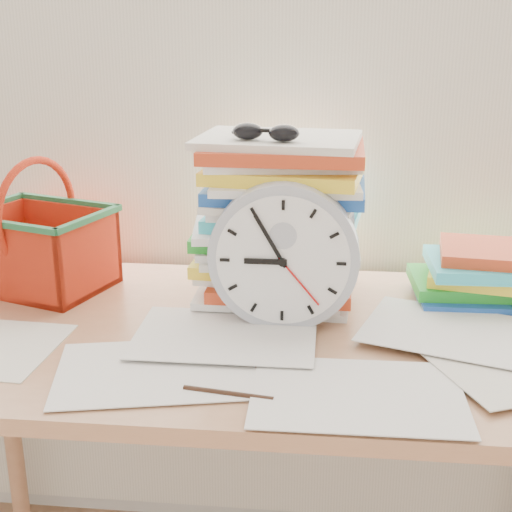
# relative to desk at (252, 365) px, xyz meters

# --- Properties ---
(curtain) EXTENTS (2.40, 0.01, 2.50)m
(curtain) POSITION_rel_desk_xyz_m (0.00, 0.38, 0.62)
(curtain) COLOR white
(curtain) RESTS_ON room_shell
(desk) EXTENTS (1.40, 0.70, 0.75)m
(desk) POSITION_rel_desk_xyz_m (0.00, 0.00, 0.00)
(desk) COLOR #B47C54
(desk) RESTS_ON ground
(paper_stack) EXTENTS (0.34, 0.28, 0.34)m
(paper_stack) POSITION_rel_desk_xyz_m (0.03, 0.17, 0.24)
(paper_stack) COLOR white
(paper_stack) RESTS_ON desk
(clock) EXTENTS (0.28, 0.06, 0.28)m
(clock) POSITION_rel_desk_xyz_m (0.06, 0.02, 0.21)
(clock) COLOR #A9AFBC
(clock) RESTS_ON desk
(sunglasses) EXTENTS (0.17, 0.15, 0.04)m
(sunglasses) POSITION_rel_desk_xyz_m (0.02, 0.11, 0.43)
(sunglasses) COLOR black
(sunglasses) RESTS_ON paper_stack
(book_stack) EXTENTS (0.29, 0.23, 0.12)m
(book_stack) POSITION_rel_desk_xyz_m (0.46, 0.19, 0.13)
(book_stack) COLOR white
(book_stack) RESTS_ON desk
(basket) EXTENTS (0.33, 0.29, 0.28)m
(basket) POSITION_rel_desk_xyz_m (-0.47, 0.18, 0.21)
(basket) COLOR red
(basket) RESTS_ON desk
(pen) EXTENTS (0.14, 0.03, 0.01)m
(pen) POSITION_rel_desk_xyz_m (-0.01, -0.25, 0.08)
(pen) COLOR black
(pen) RESTS_ON desk
(scattered_papers) EXTENTS (1.26, 0.42, 0.02)m
(scattered_papers) POSITION_rel_desk_xyz_m (0.00, 0.00, 0.08)
(scattered_papers) COLOR white
(scattered_papers) RESTS_ON desk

